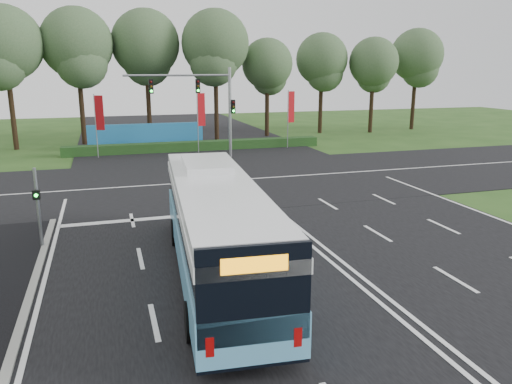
% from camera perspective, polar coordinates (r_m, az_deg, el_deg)
% --- Properties ---
extents(ground, '(120.00, 120.00, 0.00)m').
position_cam_1_polar(ground, '(20.53, 5.70, -5.70)').
color(ground, '#264818').
rests_on(ground, ground).
extents(road_main, '(20.00, 120.00, 0.04)m').
position_cam_1_polar(road_main, '(20.53, 5.70, -5.65)').
color(road_main, black).
rests_on(road_main, ground).
extents(road_cross, '(120.00, 14.00, 0.05)m').
position_cam_1_polar(road_cross, '(31.51, -2.68, 1.34)').
color(road_cross, black).
rests_on(road_cross, ground).
extents(kerb_strip, '(0.25, 18.00, 0.12)m').
position_cam_1_polar(kerb_strip, '(16.50, -24.73, -11.81)').
color(kerb_strip, gray).
rests_on(kerb_strip, ground).
extents(city_bus, '(3.62, 12.52, 3.54)m').
position_cam_1_polar(city_bus, '(16.57, -4.57, -3.99)').
color(city_bus, '#5CA9D5').
rests_on(city_bus, ground).
extents(pedestrian_signal, '(0.28, 0.41, 3.21)m').
position_cam_1_polar(pedestrian_signal, '(20.97, -23.66, -1.40)').
color(pedestrian_signal, gray).
rests_on(pedestrian_signal, ground).
extents(banner_flag_left, '(0.69, 0.33, 5.00)m').
position_cam_1_polar(banner_flag_left, '(40.98, -17.56, 8.18)').
color(banner_flag_left, gray).
rests_on(banner_flag_left, ground).
extents(banner_flag_mid, '(0.72, 0.26, 5.04)m').
position_cam_1_polar(banner_flag_mid, '(42.08, -6.38, 8.90)').
color(banner_flag_mid, gray).
rests_on(banner_flag_mid, ground).
extents(banner_flag_right, '(0.72, 0.28, 5.08)m').
position_cam_1_polar(banner_flag_right, '(44.57, 3.94, 9.25)').
color(banner_flag_right, gray).
rests_on(banner_flag_right, ground).
extents(traffic_light_gantry, '(8.41, 0.28, 7.00)m').
position_cam_1_polar(traffic_light_gantry, '(39.16, -5.60, 10.60)').
color(traffic_light_gantry, gray).
rests_on(traffic_light_gantry, ground).
extents(hedge, '(22.00, 1.20, 0.80)m').
position_cam_1_polar(hedge, '(43.47, -6.79, 5.24)').
color(hedge, '#163513').
rests_on(hedge, ground).
extents(blue_hoarding, '(10.00, 0.30, 2.20)m').
position_cam_1_polar(blue_hoarding, '(45.33, -12.40, 6.26)').
color(blue_hoarding, '#1F6EA9').
rests_on(blue_hoarding, ground).
extents(eucalyptus_row, '(53.99, 9.22, 12.45)m').
position_cam_1_polar(eucalyptus_row, '(50.25, -7.42, 15.74)').
color(eucalyptus_row, black).
rests_on(eucalyptus_row, ground).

